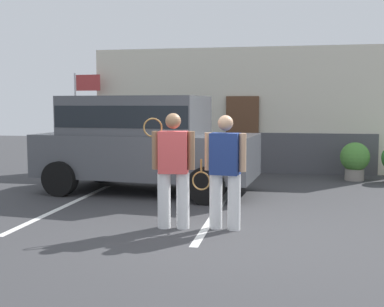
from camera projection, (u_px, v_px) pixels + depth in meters
ground_plane at (203, 234)px, 7.12m from camera, size 40.00×40.00×0.00m
parking_stripe_0 at (66, 205)px, 9.11m from camera, size 0.12×4.40×0.01m
parking_stripe_1 at (216, 212)px, 8.59m from camera, size 0.12×4.40×0.01m
house_frontage at (243, 114)px, 13.63m from camera, size 8.50×0.40×3.44m
parked_suv at (142, 139)px, 10.46m from camera, size 4.75×2.50×2.05m
tennis_player_man at (173, 169)px, 7.37m from camera, size 0.78×0.31×1.75m
tennis_player_woman at (225, 171)px, 7.32m from camera, size 0.88×0.33×1.72m
potted_plant_by_porch at (355, 159)px, 12.10m from camera, size 0.72×0.72×0.95m
flag_pole at (82, 103)px, 13.99m from camera, size 0.80×0.09×2.76m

